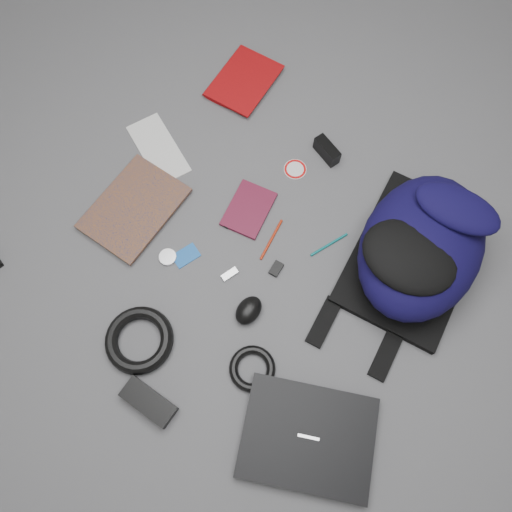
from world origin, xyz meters
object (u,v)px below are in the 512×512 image
Objects in this scene: comic_book at (107,190)px; textbook_red at (221,70)px; backpack at (421,246)px; laptop at (308,437)px; dvd_case at (249,209)px; compact_camera at (327,151)px; mouse at (249,310)px; power_brick at (149,402)px.

textbook_red is at bearing 87.48° from comic_book.
laptop is at bearing -94.55° from backpack.
dvd_case is at bearing 26.42° from comic_book.
compact_camera is (-0.44, 0.72, 0.01)m from laptop.
laptop is (0.05, -0.58, -0.09)m from backpack.
mouse is at bearing 126.46° from laptop.
laptop is 3.76× the size of mouse.
textbook_red is at bearing 115.64° from power_brick.
comic_book is at bearing -163.17° from dvd_case.
power_brick is (-0.06, -0.35, -0.01)m from mouse.
comic_book is 0.64m from power_brick.
backpack is 3.03× the size of dvd_case.
laptop reaches higher than textbook_red.
dvd_case is 1.12× the size of power_brick.
dvd_case is at bearing -169.88° from backpack.
textbook_red is (-0.86, 0.18, -0.09)m from backpack.
power_brick is at bearing -39.79° from comic_book.
laptop reaches higher than dvd_case.
comic_book is 0.57m from mouse.
backpack is 0.50m from mouse.
comic_book is 0.69m from compact_camera.
backpack reaches higher than laptop.
mouse is at bearing -6.49° from comic_book.
backpack is 2.11× the size of textbook_red.
laptop is at bearing -41.33° from compact_camera.
dvd_case is 1.87× the size of mouse.
dvd_case is 0.32m from mouse.
laptop is 0.36m from mouse.
dvd_case is at bearing 99.58° from power_brick.
power_brick reaches higher than dvd_case.
backpack is 3.40× the size of power_brick.
mouse is 0.60× the size of power_brick.
mouse is at bearing 77.48° from power_brick.
comic_book is (-0.85, -0.38, -0.09)m from backpack.
comic_book is (-0.90, 0.20, -0.01)m from laptop.
power_brick is at bearing 179.76° from laptop.
comic_book is 1.80× the size of dvd_case.
backpack is at bearing 63.19° from power_brick.
mouse reaches higher than power_brick.
power_brick is (0.52, -0.95, 0.01)m from textbook_red.
comic_book is at bearing 140.08° from power_brick.
laptop is 1.12× the size of comic_book.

